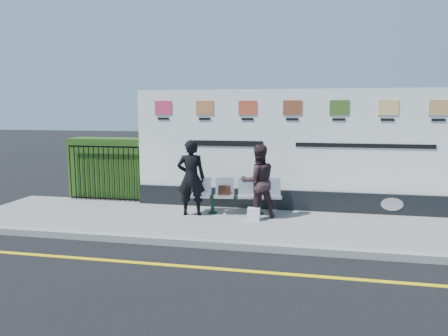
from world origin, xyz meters
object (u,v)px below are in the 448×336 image
billboard (291,158)px  woman_right (258,181)px  bench (236,204)px  woman_left (191,178)px

billboard → woman_right: (-0.72, -0.95, -0.45)m
bench → woman_left: 1.27m
woman_left → bench: bearing=-174.7°
woman_right → bench: bearing=-47.6°
bench → woman_right: bearing=-31.1°
bench → woman_left: bearing=-170.3°
billboard → woman_left: billboard is taller
woman_left → billboard: bearing=-167.8°
billboard → woman_left: 2.55m
woman_left → woman_right: bearing=170.7°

